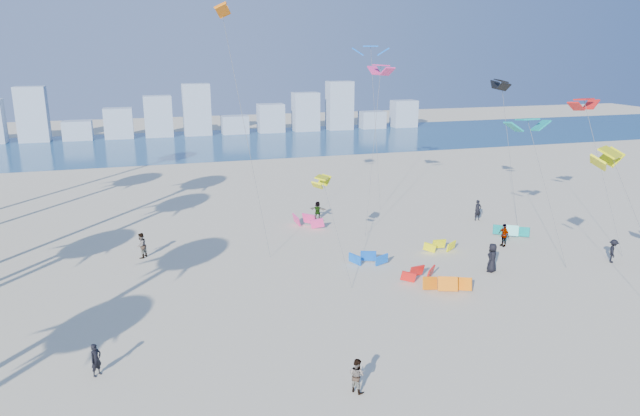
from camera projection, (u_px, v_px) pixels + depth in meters
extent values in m
plane|color=navy|center=(195.00, 144.00, 88.82)|extent=(220.00, 220.00, 0.00)
imported|color=black|center=(96.00, 360.00, 26.18)|extent=(0.65, 0.65, 1.53)
imported|color=gray|center=(357.00, 375.00, 24.96)|extent=(0.88, 0.93, 1.52)
imported|color=black|center=(492.00, 258.00, 38.31)|extent=(1.10, 1.08, 1.92)
imported|color=gray|center=(504.00, 235.00, 43.29)|extent=(0.61, 1.06, 1.70)
imported|color=black|center=(613.00, 251.00, 39.99)|extent=(1.14, 1.19, 1.62)
imported|color=gray|center=(318.00, 210.00, 50.24)|extent=(1.43, 1.16, 1.52)
imported|color=black|center=(478.00, 210.00, 49.76)|extent=(0.67, 0.46, 1.75)
imported|color=gray|center=(141.00, 246.00, 40.86)|extent=(1.06, 1.10, 1.78)
cylinder|color=#595959|center=(337.00, 231.00, 36.86)|extent=(0.75, 3.97, 6.09)
cylinder|color=#595959|center=(373.00, 149.00, 46.43)|extent=(2.60, 3.99, 12.76)
cylinder|color=#595959|center=(547.00, 194.00, 38.78)|extent=(2.23, 2.61, 9.62)
cylinder|color=#595959|center=(246.00, 136.00, 39.80)|extent=(2.45, 2.47, 16.77)
cylinder|color=#595959|center=(510.00, 157.00, 46.42)|extent=(1.32, 2.08, 11.63)
cylinder|color=#595959|center=(375.00, 127.00, 53.75)|extent=(0.66, 4.94, 14.23)
cylinder|color=#595959|center=(603.00, 176.00, 42.06)|extent=(0.78, 4.78, 10.51)
cube|color=#9EADBF|center=(32.00, 114.00, 90.54)|extent=(4.40, 3.00, 8.40)
cube|color=#9EADBF|center=(78.00, 130.00, 92.95)|extent=(4.40, 3.00, 3.00)
cube|color=#9EADBF|center=(119.00, 123.00, 94.42)|extent=(4.40, 3.00, 4.80)
cube|color=#9EADBF|center=(158.00, 116.00, 95.89)|extent=(4.40, 3.00, 6.60)
cube|color=#9EADBF|center=(197.00, 110.00, 97.35)|extent=(4.40, 3.00, 8.40)
cube|color=#9EADBF|center=(235.00, 125.00, 99.77)|extent=(4.40, 3.00, 3.00)
cube|color=#9EADBF|center=(271.00, 118.00, 101.23)|extent=(4.40, 3.00, 4.80)
cube|color=#9EADBF|center=(306.00, 112.00, 102.70)|extent=(4.40, 3.00, 6.60)
cube|color=#9EADBF|center=(340.00, 105.00, 104.17)|extent=(4.40, 3.00, 8.40)
cube|color=#9EADBF|center=(372.00, 120.00, 106.58)|extent=(4.40, 3.00, 3.00)
cube|color=#9EADBF|center=(404.00, 114.00, 108.04)|extent=(4.40, 3.00, 4.80)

